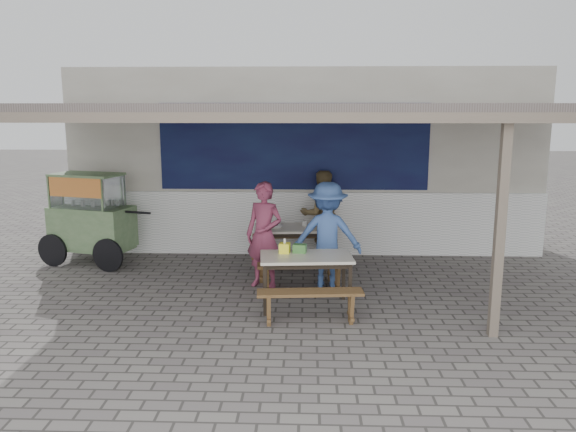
{
  "coord_description": "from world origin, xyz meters",
  "views": [
    {
      "loc": [
        0.07,
        -7.49,
        2.75
      ],
      "look_at": [
        -0.23,
        0.9,
        1.14
      ],
      "focal_mm": 35.0,
      "sensor_mm": 36.0,
      "label": 1
    }
  ],
  "objects_px": {
    "patron_wall_side": "(321,214)",
    "patron_right_table": "(327,235)",
    "condiment_jar": "(304,223)",
    "condiment_bowl": "(277,226)",
    "bench_right_street": "(310,300)",
    "bench_left_street": "(296,261)",
    "table_right": "(306,261)",
    "bench_left_wall": "(290,241)",
    "vendor_cart": "(90,215)",
    "bench_right_wall": "(303,271)",
    "donation_box": "(300,248)",
    "tissue_box": "(285,248)",
    "patron_street_side": "(264,235)",
    "table_left": "(293,231)"
  },
  "relations": [
    {
      "from": "bench_left_street",
      "to": "bench_right_wall",
      "type": "bearing_deg",
      "value": -83.11
    },
    {
      "from": "patron_wall_side",
      "to": "donation_box",
      "type": "distance_m",
      "value": 2.59
    },
    {
      "from": "table_right",
      "to": "bench_right_street",
      "type": "relative_size",
      "value": 0.95
    },
    {
      "from": "table_right",
      "to": "patron_street_side",
      "type": "xyz_separation_m",
      "value": [
        -0.66,
        0.92,
        0.16
      ]
    },
    {
      "from": "bench_right_wall",
      "to": "patron_right_table",
      "type": "distance_m",
      "value": 0.72
    },
    {
      "from": "patron_wall_side",
      "to": "patron_right_table",
      "type": "xyz_separation_m",
      "value": [
        0.05,
        -1.72,
        0.01
      ]
    },
    {
      "from": "bench_left_street",
      "to": "patron_wall_side",
      "type": "xyz_separation_m",
      "value": [
        0.44,
        1.53,
        0.48
      ]
    },
    {
      "from": "donation_box",
      "to": "condiment_bowl",
      "type": "relative_size",
      "value": 0.94
    },
    {
      "from": "table_right",
      "to": "patron_right_table",
      "type": "distance_m",
      "value": 1.06
    },
    {
      "from": "bench_right_wall",
      "to": "patron_wall_side",
      "type": "relative_size",
      "value": 0.85
    },
    {
      "from": "bench_left_street",
      "to": "patron_right_table",
      "type": "relative_size",
      "value": 0.87
    },
    {
      "from": "table_right",
      "to": "patron_right_table",
      "type": "xyz_separation_m",
      "value": [
        0.33,
        1.0,
        0.15
      ]
    },
    {
      "from": "condiment_jar",
      "to": "condiment_bowl",
      "type": "distance_m",
      "value": 0.5
    },
    {
      "from": "bench_left_wall",
      "to": "condiment_bowl",
      "type": "height_order",
      "value": "condiment_bowl"
    },
    {
      "from": "bench_left_wall",
      "to": "bench_left_street",
      "type": "bearing_deg",
      "value": -90.0
    },
    {
      "from": "bench_left_wall",
      "to": "donation_box",
      "type": "height_order",
      "value": "donation_box"
    },
    {
      "from": "patron_street_side",
      "to": "donation_box",
      "type": "xyz_separation_m",
      "value": [
        0.56,
        -0.77,
        -0.02
      ]
    },
    {
      "from": "bench_right_wall",
      "to": "vendor_cart",
      "type": "distance_m",
      "value": 4.12
    },
    {
      "from": "patron_street_side",
      "to": "condiment_bowl",
      "type": "distance_m",
      "value": 0.92
    },
    {
      "from": "bench_left_wall",
      "to": "condiment_jar",
      "type": "xyz_separation_m",
      "value": [
        0.26,
        -0.62,
        0.46
      ]
    },
    {
      "from": "condiment_bowl",
      "to": "patron_wall_side",
      "type": "bearing_deg",
      "value": 48.84
    },
    {
      "from": "bench_left_street",
      "to": "bench_right_wall",
      "type": "xyz_separation_m",
      "value": [
        0.12,
        -0.55,
        -0.0
      ]
    },
    {
      "from": "bench_left_street",
      "to": "donation_box",
      "type": "height_order",
      "value": "donation_box"
    },
    {
      "from": "patron_wall_side",
      "to": "donation_box",
      "type": "bearing_deg",
      "value": 69.0
    },
    {
      "from": "patron_wall_side",
      "to": "donation_box",
      "type": "xyz_separation_m",
      "value": [
        -0.36,
        -2.57,
        -0.01
      ]
    },
    {
      "from": "bench_right_wall",
      "to": "condiment_bowl",
      "type": "bearing_deg",
      "value": 105.91
    },
    {
      "from": "patron_wall_side",
      "to": "table_left",
      "type": "bearing_deg",
      "value": 45.38
    },
    {
      "from": "table_right",
      "to": "donation_box",
      "type": "xyz_separation_m",
      "value": [
        -0.09,
        0.15,
        0.14
      ]
    },
    {
      "from": "bench_right_wall",
      "to": "patron_street_side",
      "type": "bearing_deg",
      "value": 149.75
    },
    {
      "from": "bench_right_wall",
      "to": "patron_wall_side",
      "type": "bearing_deg",
      "value": 76.24
    },
    {
      "from": "bench_left_wall",
      "to": "vendor_cart",
      "type": "relative_size",
      "value": 0.68
    },
    {
      "from": "patron_street_side",
      "to": "table_right",
      "type": "bearing_deg",
      "value": -31.08
    },
    {
      "from": "bench_left_street",
      "to": "table_right",
      "type": "bearing_deg",
      "value": -86.92
    },
    {
      "from": "bench_right_wall",
      "to": "bench_right_street",
      "type": "bearing_deg",
      "value": -90.0
    },
    {
      "from": "bench_left_wall",
      "to": "patron_wall_side",
      "type": "height_order",
      "value": "patron_wall_side"
    },
    {
      "from": "donation_box",
      "to": "table_right",
      "type": "bearing_deg",
      "value": -58.76
    },
    {
      "from": "table_right",
      "to": "patron_right_table",
      "type": "bearing_deg",
      "value": 67.03
    },
    {
      "from": "bench_right_street",
      "to": "condiment_bowl",
      "type": "height_order",
      "value": "condiment_bowl"
    },
    {
      "from": "bench_left_wall",
      "to": "table_right",
      "type": "xyz_separation_m",
      "value": [
        0.3,
        -2.61,
        0.33
      ]
    },
    {
      "from": "patron_right_table",
      "to": "vendor_cart",
      "type": "bearing_deg",
      "value": -11.56
    },
    {
      "from": "condiment_bowl",
      "to": "bench_left_street",
      "type": "bearing_deg",
      "value": -62.43
    },
    {
      "from": "table_left",
      "to": "table_right",
      "type": "distance_m",
      "value": 1.91
    },
    {
      "from": "patron_wall_side",
      "to": "tissue_box",
      "type": "bearing_deg",
      "value": 64.56
    },
    {
      "from": "bench_left_street",
      "to": "patron_wall_side",
      "type": "distance_m",
      "value": 1.67
    },
    {
      "from": "condiment_jar",
      "to": "condiment_bowl",
      "type": "height_order",
      "value": "condiment_jar"
    },
    {
      "from": "table_right",
      "to": "patron_right_table",
      "type": "relative_size",
      "value": 0.8
    },
    {
      "from": "bench_left_street",
      "to": "patron_right_table",
      "type": "bearing_deg",
      "value": -26.11
    },
    {
      "from": "vendor_cart",
      "to": "donation_box",
      "type": "relative_size",
      "value": 11.41
    },
    {
      "from": "vendor_cart",
      "to": "table_right",
      "type": "bearing_deg",
      "value": -13.58
    },
    {
      "from": "patron_wall_side",
      "to": "bench_right_street",
      "type": "bearing_deg",
      "value": 73.36
    }
  ]
}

